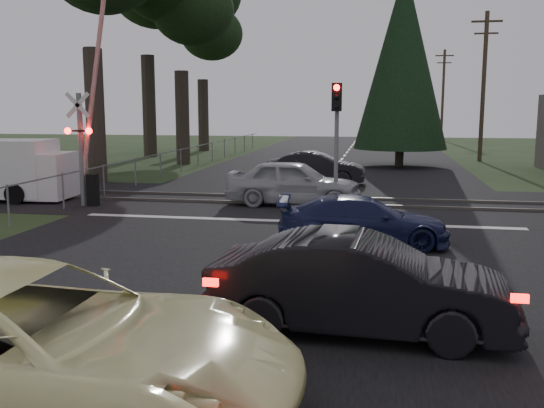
% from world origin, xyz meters
% --- Properties ---
extents(ground, '(120.00, 120.00, 0.00)m').
position_xyz_m(ground, '(0.00, 0.00, 0.00)').
color(ground, '#223618').
rests_on(ground, ground).
extents(road, '(14.00, 100.00, 0.01)m').
position_xyz_m(road, '(0.00, 10.00, 0.01)').
color(road, black).
rests_on(road, ground).
extents(rail_corridor, '(120.00, 8.00, 0.01)m').
position_xyz_m(rail_corridor, '(0.00, 12.00, 0.01)').
color(rail_corridor, black).
rests_on(rail_corridor, ground).
extents(stop_line, '(13.00, 0.35, 0.00)m').
position_xyz_m(stop_line, '(0.00, 8.20, 0.01)').
color(stop_line, silver).
rests_on(stop_line, ground).
extents(rail_near, '(120.00, 0.12, 0.10)m').
position_xyz_m(rail_near, '(0.00, 11.20, 0.05)').
color(rail_near, '#59544C').
rests_on(rail_near, ground).
extents(rail_far, '(120.00, 0.12, 0.10)m').
position_xyz_m(rail_far, '(0.00, 12.80, 0.05)').
color(rail_far, '#59544C').
rests_on(rail_far, ground).
extents(crossing_signal, '(1.62, 0.38, 6.96)m').
position_xyz_m(crossing_signal, '(-7.27, 9.79, 2.06)').
color(crossing_signal, slate).
rests_on(crossing_signal, ground).
extents(traffic_signal_center, '(0.32, 0.48, 4.10)m').
position_xyz_m(traffic_signal_center, '(1.00, 10.68, 2.81)').
color(traffic_signal_center, slate).
rests_on(traffic_signal_center, ground).
extents(utility_pole_mid, '(1.80, 0.26, 9.00)m').
position_xyz_m(utility_pole_mid, '(8.50, 30.00, 4.73)').
color(utility_pole_mid, '#4C3D2D').
rests_on(utility_pole_mid, ground).
extents(utility_pole_far, '(1.80, 0.26, 9.00)m').
position_xyz_m(utility_pole_far, '(8.50, 55.00, 4.73)').
color(utility_pole_far, '#4C3D2D').
rests_on(utility_pole_far, ground).
extents(euc_tree_e, '(6.00, 6.00, 13.20)m').
position_xyz_m(euc_tree_e, '(-11.00, 36.00, 9.51)').
color(euc_tree_e, '#473D33').
rests_on(euc_tree_e, ground).
extents(conifer_tree, '(5.20, 5.20, 11.00)m').
position_xyz_m(conifer_tree, '(3.50, 26.00, 5.99)').
color(conifer_tree, '#473D33').
rests_on(conifer_tree, ground).
extents(fence_left, '(0.10, 36.00, 1.20)m').
position_xyz_m(fence_left, '(-7.80, 22.50, 0.00)').
color(fence_left, slate).
rests_on(fence_left, ground).
extents(cream_coupe, '(6.04, 2.81, 1.68)m').
position_xyz_m(cream_coupe, '(-1.25, -3.68, 0.84)').
color(cream_coupe, '#FBF9B4').
rests_on(cream_coupe, ground).
extents(dark_hatchback, '(4.54, 1.78, 1.47)m').
position_xyz_m(dark_hatchback, '(2.19, -0.41, 0.74)').
color(dark_hatchback, black).
rests_on(dark_hatchback, ground).
extents(silver_car, '(4.58, 1.87, 1.56)m').
position_xyz_m(silver_car, '(-0.47, 11.24, 0.78)').
color(silver_car, '#A6AAAE').
rests_on(silver_car, ground).
extents(blue_sedan, '(4.28, 2.09, 1.20)m').
position_xyz_m(blue_sedan, '(2.06, 5.41, 0.60)').
color(blue_sedan, '#171D47').
rests_on(blue_sedan, ground).
extents(dark_car_far, '(4.24, 1.51, 1.39)m').
position_xyz_m(dark_car_far, '(-0.31, 17.05, 0.70)').
color(dark_car_far, black).
rests_on(dark_car_far, ground).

